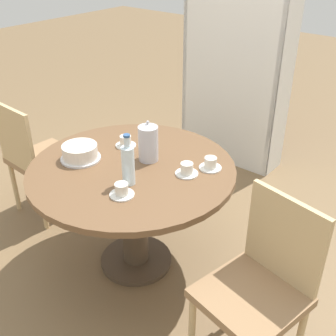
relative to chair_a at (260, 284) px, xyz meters
The scene contains 12 objects.
ground_plane 1.02m from the chair_a, behind, with size 14.00×14.00×0.00m, color brown.
dining_table 0.91m from the chair_a, behind, with size 1.17×1.17×0.70m.
chair_a is the anchor object (origin of this frame).
chair_b 1.80m from the chair_a, behind, with size 0.44×0.44×0.88m.
bookshelf 2.12m from the chair_a, 125.31° to the left, with size 0.91×0.28×1.68m.
coffee_pot 0.97m from the chair_a, 164.66° to the left, with size 0.11×0.11×0.24m.
water_bottle 0.86m from the chair_a, behind, with size 0.07×0.07×0.28m.
cake_main 1.22m from the chair_a, behind, with size 0.23×0.23×0.09m.
cup_a 1.17m from the chair_a, 165.67° to the left, with size 0.13×0.13×0.07m.
cup_b 0.71m from the chair_a, 145.11° to the left, with size 0.13×0.13×0.07m.
cup_c 0.79m from the chair_a, behind, with size 0.13×0.13×0.07m.
cup_d 0.71m from the chair_a, 157.87° to the left, with size 0.13×0.13×0.07m.
Camera 1 is at (1.45, -1.45, 1.87)m, focal length 45.00 mm.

